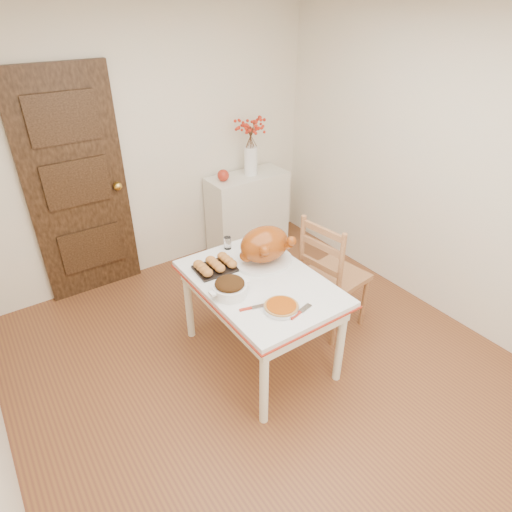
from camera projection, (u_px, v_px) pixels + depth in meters
floor at (273, 377)px, 3.33m from camera, size 3.50×4.00×0.00m
wall_back at (148, 150)px, 4.09m from camera, size 3.50×0.00×2.50m
wall_right at (450, 174)px, 3.54m from camera, size 0.00×4.00×2.50m
door_back at (78, 189)px, 3.84m from camera, size 0.85×0.06×2.06m
sideboard at (248, 212)px, 4.83m from camera, size 0.86×0.38×0.86m
kitchen_table at (260, 320)px, 3.35m from camera, size 0.83×1.22×0.73m
chair_oak at (334, 273)px, 3.62m from camera, size 0.51×0.51×1.04m
berry_vase at (251, 146)px, 4.47m from camera, size 0.31×0.31×0.61m
apple at (223, 175)px, 4.43m from camera, size 0.12×0.12×0.12m
turkey_platter at (265, 246)px, 3.29m from camera, size 0.49×0.40×0.29m
pumpkin_pie at (281, 307)px, 2.86m from camera, size 0.28×0.28×0.05m
stuffing_dish at (230, 287)px, 2.98m from camera, size 0.34×0.28×0.12m
rolls_tray at (215, 265)px, 3.26m from camera, size 0.31×0.25×0.08m
pie_server at (301, 311)px, 2.84m from camera, size 0.22×0.11×0.01m
carving_knife at (256, 307)px, 2.89m from camera, size 0.24×0.11×0.01m
drinking_glass at (228, 243)px, 3.53m from camera, size 0.07×0.07×0.10m
shaker_pair at (251, 239)px, 3.60m from camera, size 0.09×0.05×0.09m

